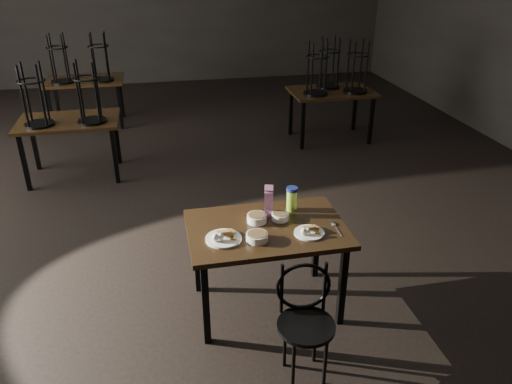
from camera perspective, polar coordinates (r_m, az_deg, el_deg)
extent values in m
plane|color=black|center=(5.56, -10.29, -2.70)|extent=(12.00, 12.00, 0.00)
cube|color=black|center=(10.93, -12.48, 20.32)|extent=(10.00, 0.04, 3.20)
cube|color=black|center=(3.81, 1.23, -4.26)|extent=(1.20, 0.80, 0.04)
cube|color=black|center=(3.69, -5.77, -12.59)|extent=(0.05, 0.05, 0.71)
cube|color=black|center=(3.90, 9.85, -10.50)|extent=(0.05, 0.05, 0.71)
cube|color=black|center=(4.21, -6.78, -7.17)|extent=(0.05, 0.05, 0.71)
cube|color=black|center=(4.39, 6.91, -5.63)|extent=(0.05, 0.05, 0.71)
cylinder|color=white|center=(3.64, -3.73, -5.34)|extent=(0.26, 0.26, 0.02)
cube|color=#AB7D3D|center=(3.65, -3.78, -4.25)|extent=(0.10, 0.09, 0.04)
cube|color=#AB7D3D|center=(3.65, -3.28, -4.20)|extent=(0.11, 0.11, 0.03)
ellipsoid|color=white|center=(3.58, -4.67, -5.21)|extent=(0.05, 0.05, 0.06)
ellipsoid|color=white|center=(3.59, -4.08, -5.15)|extent=(0.05, 0.05, 0.06)
cylinder|color=white|center=(3.73, 6.10, -4.66)|extent=(0.23, 0.23, 0.01)
cube|color=#AB7D3D|center=(3.73, 6.04, -3.75)|extent=(0.08, 0.08, 0.04)
cube|color=#AB7D3D|center=(3.74, 6.43, -3.70)|extent=(0.09, 0.09, 0.03)
ellipsoid|color=white|center=(3.67, 5.46, -4.55)|extent=(0.04, 0.04, 0.05)
ellipsoid|color=white|center=(3.68, 5.93, -4.49)|extent=(0.04, 0.04, 0.05)
cylinder|color=white|center=(3.85, 0.11, -3.02)|extent=(0.15, 0.15, 0.06)
cylinder|color=brown|center=(3.84, 0.11, -2.75)|extent=(0.13, 0.13, 0.01)
cylinder|color=white|center=(3.88, 2.78, -2.81)|extent=(0.13, 0.13, 0.05)
cylinder|color=brown|center=(3.87, 2.79, -2.57)|extent=(0.11, 0.11, 0.01)
cylinder|color=white|center=(3.62, 0.11, -5.17)|extent=(0.16, 0.16, 0.06)
cylinder|color=brown|center=(3.61, 0.11, -4.90)|extent=(0.14, 0.14, 0.01)
cube|color=#981B72|center=(3.90, 1.47, -1.31)|extent=(0.08, 0.08, 0.21)
cube|color=#981B72|center=(3.84, 1.49, 0.36)|extent=(0.08, 0.08, 0.07)
cylinder|color=#A8DD41|center=(3.99, 4.10, -0.98)|extent=(0.10, 0.10, 0.17)
cylinder|color=navy|center=(3.95, 4.15, 0.32)|extent=(0.11, 0.11, 0.03)
ellipsoid|color=silver|center=(3.87, 8.86, -3.60)|extent=(0.05, 0.06, 0.01)
cube|color=silver|center=(3.78, 9.42, -4.47)|extent=(0.01, 0.14, 0.00)
cylinder|color=black|center=(3.39, 5.75, -14.99)|extent=(0.39, 0.39, 0.03)
torus|color=black|center=(3.40, 5.43, -10.72)|extent=(0.37, 0.07, 0.37)
cylinder|color=black|center=(3.64, 6.78, -16.17)|extent=(0.03, 0.03, 0.43)
cylinder|color=black|center=(3.59, 3.32, -16.73)|extent=(0.03, 0.03, 0.43)
cylinder|color=black|center=(3.44, 4.30, -19.16)|extent=(0.03, 0.03, 0.43)
cylinder|color=black|center=(3.50, 7.94, -18.51)|extent=(0.03, 0.03, 0.43)
cube|color=black|center=(6.57, -20.65, 7.57)|extent=(1.20, 0.80, 0.04)
cube|color=black|center=(6.50, -24.96, 3.02)|extent=(0.05, 0.05, 0.71)
cube|color=black|center=(6.33, -15.82, 3.96)|extent=(0.05, 0.05, 0.71)
cube|color=black|center=(7.08, -24.00, 5.04)|extent=(0.05, 0.05, 0.71)
cube|color=black|center=(6.92, -15.59, 5.94)|extent=(0.05, 0.05, 0.71)
cylinder|color=black|center=(6.47, -23.48, 7.13)|extent=(0.34, 0.34, 0.03)
torus|color=black|center=(6.34, -24.30, 11.38)|extent=(0.32, 0.32, 0.02)
cylinder|color=black|center=(6.45, -23.05, 10.57)|extent=(0.03, 0.03, 0.70)
cylinder|color=black|center=(6.49, -24.78, 10.34)|extent=(0.03, 0.03, 0.70)
cylinder|color=black|center=(6.30, -25.12, 9.85)|extent=(0.03, 0.03, 0.70)
cylinder|color=black|center=(6.26, -23.34, 10.08)|extent=(0.03, 0.03, 0.70)
cylinder|color=black|center=(6.37, -18.19, 7.74)|extent=(0.34, 0.34, 0.03)
torus|color=black|center=(6.24, -18.84, 12.08)|extent=(0.32, 0.32, 0.02)
cylinder|color=black|center=(6.36, -17.69, 11.22)|extent=(0.03, 0.03, 0.70)
cylinder|color=black|center=(6.38, -19.48, 11.02)|extent=(0.03, 0.03, 0.70)
cylinder|color=black|center=(6.19, -19.66, 10.54)|extent=(0.03, 0.03, 0.70)
cylinder|color=black|center=(6.17, -17.82, 10.75)|extent=(0.03, 0.03, 0.70)
cube|color=black|center=(7.53, 8.65, 11.25)|extent=(1.20, 0.80, 0.04)
cube|color=black|center=(7.19, 5.37, 7.57)|extent=(0.05, 0.05, 0.71)
cube|color=black|center=(7.55, 13.03, 7.93)|extent=(0.05, 0.05, 0.71)
cube|color=black|center=(7.77, 4.01, 9.08)|extent=(0.05, 0.05, 0.71)
cube|color=black|center=(8.10, 11.21, 9.38)|extent=(0.05, 0.05, 0.71)
cylinder|color=black|center=(7.28, 6.81, 11.14)|extent=(0.34, 0.34, 0.03)
torus|color=black|center=(7.17, 7.03, 14.99)|extent=(0.32, 0.32, 0.02)
cylinder|color=black|center=(7.32, 7.48, 14.12)|extent=(0.03, 0.03, 0.70)
cylinder|color=black|center=(7.26, 5.95, 14.10)|extent=(0.03, 0.03, 0.70)
cylinder|color=black|center=(7.08, 6.44, 13.75)|extent=(0.03, 0.03, 0.70)
cylinder|color=black|center=(7.14, 7.99, 13.77)|extent=(0.03, 0.03, 0.70)
cylinder|color=black|center=(7.49, 11.26, 11.25)|extent=(0.34, 0.34, 0.03)
torus|color=black|center=(7.38, 11.61, 14.99)|extent=(0.32, 0.32, 0.02)
cylinder|color=black|center=(7.53, 11.94, 14.14)|extent=(0.03, 0.03, 0.70)
cylinder|color=black|center=(7.46, 10.49, 14.15)|extent=(0.03, 0.03, 0.70)
cylinder|color=black|center=(7.28, 11.07, 13.80)|extent=(0.03, 0.03, 0.70)
cylinder|color=black|center=(7.36, 12.54, 13.79)|extent=(0.03, 0.03, 0.70)
cylinder|color=black|center=(7.68, 8.21, 11.86)|extent=(0.34, 0.34, 0.03)
torus|color=black|center=(7.57, 8.46, 15.52)|extent=(0.32, 0.32, 0.02)
cylinder|color=black|center=(7.72, 8.86, 14.69)|extent=(0.03, 0.03, 0.70)
cylinder|color=black|center=(7.66, 7.42, 14.67)|extent=(0.03, 0.03, 0.70)
cylinder|color=black|center=(7.48, 7.91, 14.36)|extent=(0.03, 0.03, 0.70)
cylinder|color=black|center=(7.54, 9.38, 14.37)|extent=(0.03, 0.03, 0.70)
cube|color=black|center=(8.54, -19.05, 11.95)|extent=(1.20, 0.80, 0.04)
cube|color=black|center=(8.41, -22.41, 8.52)|extent=(0.05, 0.05, 0.71)
cube|color=black|center=(8.28, -15.28, 9.32)|extent=(0.05, 0.05, 0.71)
cube|color=black|center=(9.02, -21.81, 9.74)|extent=(0.05, 0.05, 0.71)
cube|color=black|center=(8.89, -15.13, 10.50)|extent=(0.05, 0.05, 0.71)
cylinder|color=black|center=(8.43, -21.23, 11.68)|extent=(0.34, 0.34, 0.03)
torus|color=black|center=(8.33, -21.81, 14.98)|extent=(0.32, 0.32, 0.02)
cylinder|color=black|center=(8.44, -20.88, 14.31)|extent=(0.03, 0.03, 0.70)
cylinder|color=black|center=(8.47, -22.23, 14.13)|extent=(0.03, 0.03, 0.70)
cylinder|color=black|center=(8.28, -22.43, 13.85)|extent=(0.03, 0.03, 0.70)
cylinder|color=black|center=(8.24, -21.05, 14.03)|extent=(0.03, 0.03, 0.70)
cylinder|color=black|center=(8.35, -17.11, 12.17)|extent=(0.34, 0.34, 0.03)
torus|color=black|center=(8.25, -17.58, 15.52)|extent=(0.32, 0.32, 0.02)
cylinder|color=black|center=(8.37, -16.71, 14.82)|extent=(0.03, 0.03, 0.70)
cylinder|color=black|center=(8.38, -18.10, 14.66)|extent=(0.03, 0.03, 0.70)
cylinder|color=black|center=(8.19, -18.21, 14.39)|extent=(0.03, 0.03, 0.70)
cylinder|color=black|center=(8.17, -16.79, 14.55)|extent=(0.03, 0.03, 0.70)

